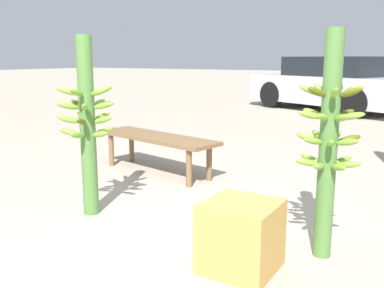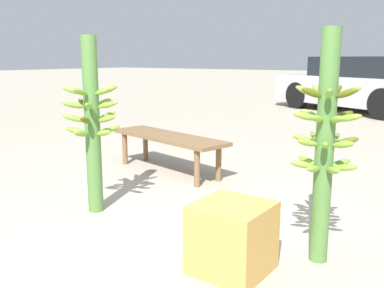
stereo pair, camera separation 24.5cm
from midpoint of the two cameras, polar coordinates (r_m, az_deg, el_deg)
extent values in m
plane|color=#A89E8C|center=(3.11, -0.59, -12.52)|extent=(80.00, 80.00, 0.00)
cylinder|color=#4C7A38|center=(3.53, -11.22, 2.34)|extent=(0.12, 0.12, 1.44)
ellipsoid|color=#75A333|center=(3.55, -9.25, 7.14)|extent=(0.11, 0.19, 0.09)
ellipsoid|color=#75A333|center=(3.64, -11.57, 7.16)|extent=(0.17, 0.15, 0.09)
ellipsoid|color=#75A333|center=(3.53, -13.68, 6.95)|extent=(0.18, 0.14, 0.09)
ellipsoid|color=#75A333|center=(3.38, -12.69, 6.80)|extent=(0.09, 0.19, 0.09)
ellipsoid|color=#75A333|center=(3.39, -9.83, 6.92)|extent=(0.19, 0.06, 0.09)
ellipsoid|color=#75A333|center=(3.48, -13.67, 5.09)|extent=(0.14, 0.18, 0.09)
ellipsoid|color=#75A333|center=(3.36, -11.64, 4.97)|extent=(0.15, 0.17, 0.09)
ellipsoid|color=#75A333|center=(3.45, -9.16, 5.20)|extent=(0.19, 0.11, 0.09)
ellipsoid|color=#75A333|center=(3.61, -9.77, 5.46)|extent=(0.06, 0.19, 0.09)
ellipsoid|color=#545914|center=(3.63, -12.43, 5.39)|extent=(0.19, 0.09, 0.09)
ellipsoid|color=#75A333|center=(3.60, -9.39, 3.68)|extent=(0.07, 0.19, 0.09)
ellipsoid|color=#75A333|center=(3.66, -11.91, 3.70)|extent=(0.18, 0.12, 0.09)
ellipsoid|color=#75A333|center=(3.53, -13.60, 3.35)|extent=(0.16, 0.16, 0.09)
ellipsoid|color=#545914|center=(3.39, -12.06, 3.10)|extent=(0.13, 0.18, 0.09)
ellipsoid|color=#75A333|center=(3.43, -9.36, 3.31)|extent=(0.19, 0.08, 0.09)
ellipsoid|color=#75A333|center=(3.68, -11.25, 2.08)|extent=(0.17, 0.16, 0.08)
ellipsoid|color=#75A333|center=(3.58, -13.41, 1.74)|extent=(0.18, 0.13, 0.08)
ellipsoid|color=#75A333|center=(3.42, -12.58, 1.33)|extent=(0.08, 0.19, 0.08)
ellipsoid|color=#75A333|center=(3.42, -9.73, 1.45)|extent=(0.19, 0.06, 0.08)
ellipsoid|color=#75A333|center=(3.58, -9.02, 1.92)|extent=(0.12, 0.19, 0.08)
cylinder|color=#4C7A38|center=(2.74, 19.73, -0.70)|extent=(0.11, 0.11, 1.44)
ellipsoid|color=#545914|center=(2.81, 21.11, 6.64)|extent=(0.05, 0.16, 0.09)
ellipsoid|color=#75A333|center=(2.80, 18.92, 6.77)|extent=(0.14, 0.14, 0.09)
ellipsoid|color=#75A333|center=(2.71, 17.63, 6.72)|extent=(0.16, 0.06, 0.09)
ellipsoid|color=#545914|center=(2.61, 18.26, 6.52)|extent=(0.11, 0.15, 0.09)
ellipsoid|color=#75A333|center=(2.57, 20.47, 6.31)|extent=(0.09, 0.16, 0.09)
ellipsoid|color=#545914|center=(2.63, 22.47, 6.26)|extent=(0.16, 0.09, 0.09)
ellipsoid|color=#75A333|center=(2.73, 22.68, 6.41)|extent=(0.15, 0.12, 0.09)
ellipsoid|color=#75A333|center=(2.78, 17.89, 3.79)|extent=(0.16, 0.09, 0.07)
ellipsoid|color=#75A333|center=(2.67, 17.43, 3.54)|extent=(0.15, 0.12, 0.07)
ellipsoid|color=#75A333|center=(2.59, 18.96, 3.21)|extent=(0.06, 0.16, 0.07)
ellipsoid|color=#75A333|center=(2.60, 21.36, 3.07)|extent=(0.14, 0.14, 0.07)
ellipsoid|color=#75A333|center=(2.69, 22.65, 3.23)|extent=(0.16, 0.06, 0.07)
ellipsoid|color=#545914|center=(2.79, 21.92, 3.56)|extent=(0.12, 0.15, 0.07)
ellipsoid|color=#75A333|center=(2.83, 19.85, 3.80)|extent=(0.09, 0.16, 0.07)
ellipsoid|color=#545914|center=(2.77, 22.29, 0.31)|extent=(0.15, 0.12, 0.07)
ellipsoid|color=#75A333|center=(2.84, 20.77, 0.70)|extent=(0.06, 0.16, 0.07)
ellipsoid|color=#75A333|center=(2.84, 18.58, 0.82)|extent=(0.14, 0.14, 0.07)
ellipsoid|color=#75A333|center=(2.75, 17.23, 0.59)|extent=(0.16, 0.06, 0.07)
ellipsoid|color=#75A333|center=(2.65, 17.77, 0.15)|extent=(0.12, 0.15, 0.07)
ellipsoid|color=#75A333|center=(2.61, 19.94, -0.16)|extent=(0.09, 0.16, 0.07)
ellipsoid|color=#75A333|center=(2.66, 21.99, -0.09)|extent=(0.16, 0.09, 0.07)
ellipsoid|color=#75A333|center=(2.74, 22.18, -2.96)|extent=(0.16, 0.05, 0.07)
ellipsoid|color=#75A333|center=(2.84, 21.54, -2.42)|extent=(0.12, 0.15, 0.07)
ellipsoid|color=#75A333|center=(2.88, 19.53, -2.09)|extent=(0.09, 0.16, 0.07)
ellipsoid|color=#75A333|center=(2.83, 17.56, -2.18)|extent=(0.16, 0.09, 0.07)
ellipsoid|color=#75A333|center=(2.73, 17.02, -2.66)|extent=(0.15, 0.11, 0.07)
ellipsoid|color=#75A333|center=(2.65, 18.47, -3.18)|extent=(0.06, 0.16, 0.07)
ellipsoid|color=#75A333|center=(2.65, 20.83, -3.32)|extent=(0.14, 0.14, 0.07)
cube|color=brown|center=(4.74, -1.74, 0.95)|extent=(1.60, 0.73, 0.04)
cylinder|color=brown|center=(5.36, -4.92, -0.17)|extent=(0.06, 0.06, 0.38)
cylinder|color=brown|center=(4.45, 5.14, -2.57)|extent=(0.06, 0.06, 0.38)
cylinder|color=brown|center=(5.18, -7.61, -0.63)|extent=(0.06, 0.06, 0.38)
cylinder|color=brown|center=(4.24, 2.33, -3.26)|extent=(0.06, 0.06, 0.38)
cube|color=#B7B7BC|center=(11.06, 21.96, 6.69)|extent=(4.32, 3.15, 0.66)
cube|color=black|center=(10.94, 22.85, 9.50)|extent=(2.63, 2.31, 0.45)
cylinder|color=black|center=(11.29, 14.50, 6.31)|extent=(0.68, 0.45, 0.66)
cylinder|color=black|center=(12.44, 19.58, 6.45)|extent=(0.68, 0.45, 0.66)
cylinder|color=black|center=(9.73, 24.85, 4.85)|extent=(0.68, 0.45, 0.66)
cube|color=#C69347|center=(2.63, 8.09, -12.28)|extent=(0.42, 0.42, 0.42)
camera|label=1|loc=(0.12, -87.78, 0.45)|focal=40.00mm
camera|label=2|loc=(0.12, 92.22, -0.45)|focal=40.00mm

